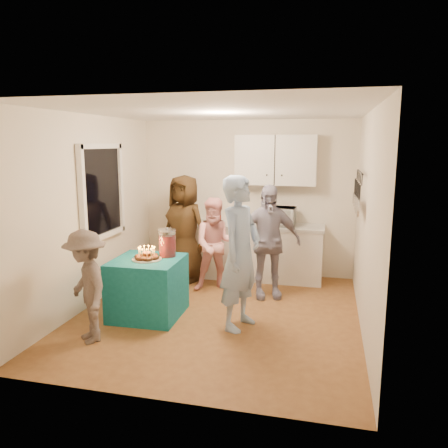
% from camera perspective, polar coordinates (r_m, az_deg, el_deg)
% --- Properties ---
extents(floor, '(4.00, 4.00, 0.00)m').
position_cam_1_polar(floor, '(5.86, -0.82, -11.74)').
color(floor, brown).
rests_on(floor, ground).
extents(ceiling, '(4.00, 4.00, 0.00)m').
position_cam_1_polar(ceiling, '(5.44, -0.89, 14.52)').
color(ceiling, white).
rests_on(ceiling, floor).
extents(back_wall, '(3.60, 3.60, 0.00)m').
position_cam_1_polar(back_wall, '(7.44, 2.98, 3.40)').
color(back_wall, silver).
rests_on(back_wall, floor).
extents(left_wall, '(4.00, 4.00, 0.00)m').
position_cam_1_polar(left_wall, '(6.19, -17.21, 1.50)').
color(left_wall, silver).
rests_on(left_wall, floor).
extents(right_wall, '(4.00, 4.00, 0.00)m').
position_cam_1_polar(right_wall, '(5.35, 18.15, 0.09)').
color(right_wall, silver).
rests_on(right_wall, floor).
extents(window_night, '(0.04, 1.00, 1.20)m').
position_cam_1_polar(window_night, '(6.41, -15.74, 4.12)').
color(window_night, black).
rests_on(window_night, left_wall).
extents(counter, '(2.20, 0.58, 0.86)m').
position_cam_1_polar(counter, '(7.27, 4.03, -3.76)').
color(counter, white).
rests_on(counter, floor).
extents(countertop, '(2.24, 0.62, 0.05)m').
position_cam_1_polar(countertop, '(7.17, 4.08, -0.23)').
color(countertop, beige).
rests_on(countertop, counter).
extents(upper_cabinet, '(1.30, 0.30, 0.80)m').
position_cam_1_polar(upper_cabinet, '(7.16, 6.78, 8.28)').
color(upper_cabinet, white).
rests_on(upper_cabinet, back_wall).
extents(pot_rack, '(0.12, 1.00, 0.60)m').
position_cam_1_polar(pot_rack, '(6.00, 17.05, 4.12)').
color(pot_rack, black).
rests_on(pot_rack, right_wall).
extents(microwave, '(0.55, 0.38, 0.30)m').
position_cam_1_polar(microwave, '(7.09, 7.11, 1.01)').
color(microwave, white).
rests_on(microwave, countertop).
extents(party_table, '(0.87, 0.87, 0.76)m').
position_cam_1_polar(party_table, '(5.79, -9.92, -8.17)').
color(party_table, '#116B76').
rests_on(party_table, floor).
extents(donut_cake, '(0.38, 0.38, 0.18)m').
position_cam_1_polar(donut_cake, '(5.63, -10.07, -3.73)').
color(donut_cake, '#381C0C').
rests_on(donut_cake, party_table).
extents(punch_jar, '(0.22, 0.22, 0.34)m').
position_cam_1_polar(punch_jar, '(5.74, -7.42, -2.56)').
color(punch_jar, '#B00E15').
rests_on(punch_jar, party_table).
extents(man_birthday, '(0.62, 0.78, 1.86)m').
position_cam_1_polar(man_birthday, '(5.22, 2.15, -3.82)').
color(man_birthday, '#9BB7E2').
rests_on(man_birthday, floor).
extents(woman_back_left, '(0.98, 0.81, 1.72)m').
position_cam_1_polar(woman_back_left, '(7.08, -5.18, -0.59)').
color(woman_back_left, '#553818').
rests_on(woman_back_left, floor).
extents(woman_back_center, '(0.82, 0.72, 1.43)m').
position_cam_1_polar(woman_back_center, '(6.58, -1.04, -2.73)').
color(woman_back_center, pink).
rests_on(woman_back_center, floor).
extents(woman_back_right, '(1.05, 0.69, 1.65)m').
position_cam_1_polar(woman_back_right, '(6.30, 5.66, -2.31)').
color(woman_back_right, '#191139').
rests_on(woman_back_right, floor).
extents(child_near_left, '(0.93, 0.93, 1.29)m').
position_cam_1_polar(child_near_left, '(5.16, -17.53, -7.78)').
color(child_near_left, '#544743').
rests_on(child_near_left, floor).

